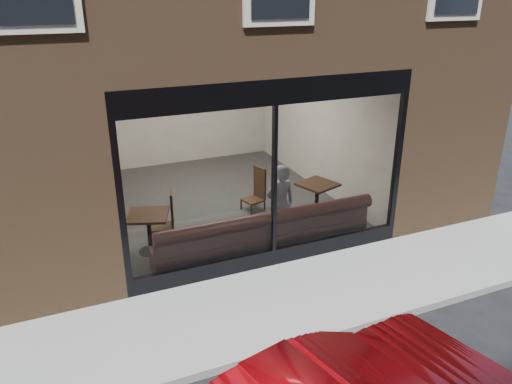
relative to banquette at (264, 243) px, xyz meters
name	(u,v)px	position (x,y,z in m)	size (l,w,h in m)	color
ground	(336,334)	(0.00, -2.45, -0.23)	(120.00, 120.00, 0.00)	black
sidewalk_near	(302,296)	(0.00, -1.45, -0.22)	(40.00, 2.00, 0.01)	gray
kerb_near	(338,332)	(0.00, -2.50, -0.17)	(40.00, 0.10, 0.12)	gray
host_building_pier_left	(23,118)	(-3.75, 5.55, 1.38)	(2.50, 12.00, 3.20)	brown
host_building_pier_right	(304,94)	(3.75, 5.55, 1.38)	(2.50, 12.00, 3.20)	brown
host_building_backfill	(153,86)	(0.00, 8.55, 1.38)	(5.00, 6.00, 3.20)	brown
cafe_floor	(217,201)	(0.00, 2.55, -0.21)	(6.00, 6.00, 0.00)	#2D2D30
cafe_ceiling	(212,56)	(0.00, 2.55, 2.97)	(6.00, 6.00, 0.00)	white
cafe_wall_back	(178,105)	(0.00, 5.54, 1.37)	(5.00, 5.00, 0.00)	beige
cafe_wall_left	(93,147)	(-2.49, 2.55, 1.37)	(6.00, 6.00, 0.00)	beige
cafe_wall_right	(317,121)	(2.49, 2.55, 1.37)	(6.00, 6.00, 0.00)	beige
storefront_kick	(273,257)	(0.00, -0.40, -0.08)	(5.00, 0.10, 0.30)	black
storefront_header	(276,92)	(0.00, -0.40, 2.77)	(5.00, 0.10, 0.40)	black
storefront_mullion	(274,181)	(0.00, -0.40, 1.32)	(0.06, 0.10, 2.50)	black
storefront_glass	(275,182)	(0.00, -0.43, 1.33)	(4.80, 4.80, 0.00)	white
banquette	(264,243)	(0.00, 0.00, 0.00)	(4.00, 0.55, 0.45)	#331612
person	(280,205)	(0.45, 0.28, 0.55)	(0.57, 0.37, 1.55)	#9BADCA
cafe_table_left	(148,215)	(-1.85, 0.87, 0.52)	(0.69, 0.69, 0.04)	black
cafe_table_right	(318,184)	(1.64, 0.98, 0.52)	(0.69, 0.69, 0.04)	black
cafe_chair_left	(163,227)	(-1.51, 1.33, 0.01)	(0.42, 0.42, 0.04)	black
cafe_chair_right	(253,200)	(0.56, 1.83, 0.01)	(0.38, 0.38, 0.04)	black
wall_poster	(97,157)	(-2.45, 2.37, 1.22)	(0.02, 0.66, 0.88)	white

